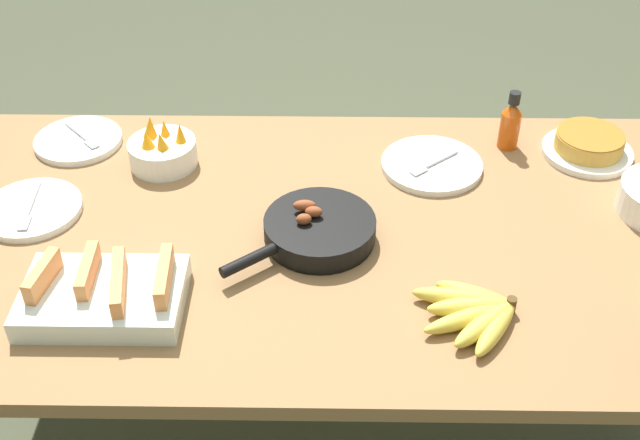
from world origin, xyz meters
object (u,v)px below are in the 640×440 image
(empty_plate_far_left, at_px, (78,140))
(hot_sauce_bottle, at_px, (510,123))
(melon_tray, at_px, (104,294))
(skillet, at_px, (320,230))
(fruit_bowl_mango, at_px, (162,150))
(empty_plate_near_front, at_px, (432,165))
(banana_bunch, at_px, (476,311))
(empty_plate_far_right, at_px, (31,209))
(frittata_plate_side, at_px, (588,145))

(empty_plate_far_left, relative_size, hot_sauce_bottle, 1.42)
(melon_tray, height_order, skillet, melon_tray)
(skillet, relative_size, fruit_bowl_mango, 1.98)
(empty_plate_near_front, bearing_deg, banana_bunch, -86.09)
(banana_bunch, relative_size, empty_plate_far_left, 1.00)
(melon_tray, height_order, hot_sauce_bottle, hot_sauce_bottle)
(banana_bunch, xyz_separation_m, fruit_bowl_mango, (-0.68, 0.52, 0.02))
(banana_bunch, xyz_separation_m, empty_plate_far_right, (-0.95, 0.32, -0.01))
(empty_plate_near_front, bearing_deg, empty_plate_far_left, 173.66)
(frittata_plate_side, bearing_deg, empty_plate_far_right, -169.01)
(frittata_plate_side, bearing_deg, empty_plate_near_front, -170.66)
(frittata_plate_side, height_order, empty_plate_near_front, frittata_plate_side)
(empty_plate_far_right, bearing_deg, fruit_bowl_mango, 36.90)
(melon_tray, relative_size, hot_sauce_bottle, 2.03)
(empty_plate_near_front, bearing_deg, empty_plate_far_right, -168.32)
(skillet, xyz_separation_m, hot_sauce_bottle, (0.46, 0.37, 0.04))
(fruit_bowl_mango, bearing_deg, skillet, -36.73)
(melon_tray, height_order, empty_plate_far_right, melon_tray)
(fruit_bowl_mango, bearing_deg, frittata_plate_side, 3.02)
(banana_bunch, height_order, frittata_plate_side, frittata_plate_side)
(skillet, height_order, frittata_plate_side, skillet)
(empty_plate_far_right, distance_m, hot_sauce_bottle, 1.15)
(empty_plate_far_left, distance_m, fruit_bowl_mango, 0.25)
(frittata_plate_side, distance_m, empty_plate_far_left, 1.27)
(empty_plate_near_front, bearing_deg, skillet, -133.96)
(frittata_plate_side, height_order, empty_plate_far_left, frittata_plate_side)
(empty_plate_far_left, bearing_deg, frittata_plate_side, -1.53)
(empty_plate_near_front, height_order, empty_plate_far_left, same)
(frittata_plate_side, bearing_deg, banana_bunch, -121.75)
(frittata_plate_side, bearing_deg, hot_sauce_bottle, 169.64)
(skillet, bearing_deg, melon_tray, -11.27)
(melon_tray, xyz_separation_m, empty_plate_far_left, (-0.20, 0.58, -0.02))
(melon_tray, distance_m, hot_sauce_bottle, 1.05)
(skillet, xyz_separation_m, empty_plate_far_right, (-0.65, 0.09, -0.02))
(banana_bunch, distance_m, melon_tray, 0.71)
(empty_plate_far_right, relative_size, fruit_bowl_mango, 1.37)
(frittata_plate_side, height_order, fruit_bowl_mango, fruit_bowl_mango)
(banana_bunch, height_order, empty_plate_far_right, banana_bunch)
(empty_plate_far_right, bearing_deg, empty_plate_far_left, 83.41)
(empty_plate_near_front, distance_m, empty_plate_far_left, 0.88)
(frittata_plate_side, xyz_separation_m, empty_plate_far_left, (-1.27, 0.03, -0.02))
(empty_plate_far_right, bearing_deg, skillet, -7.73)
(banana_bunch, xyz_separation_m, empty_plate_far_left, (-0.91, 0.60, -0.01))
(empty_plate_near_front, relative_size, empty_plate_far_right, 1.09)
(skillet, bearing_deg, empty_plate_near_front, -172.16)
(skillet, relative_size, empty_plate_far_left, 1.48)
(melon_tray, relative_size, frittata_plate_side, 1.41)
(skillet, xyz_separation_m, empty_plate_near_front, (0.27, 0.28, -0.02))
(empty_plate_far_left, bearing_deg, banana_bunch, -33.53)
(skillet, height_order, empty_plate_far_left, skillet)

